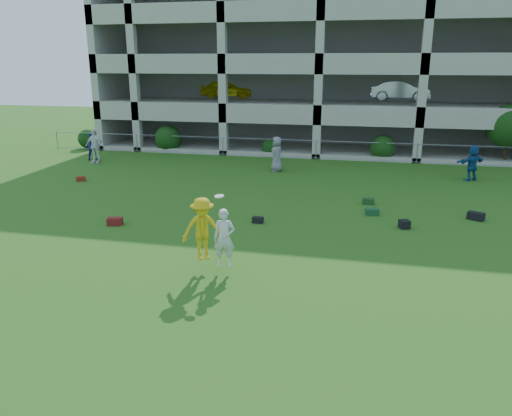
% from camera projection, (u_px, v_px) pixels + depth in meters
% --- Properties ---
extents(ground, '(100.00, 100.00, 0.00)m').
position_uv_depth(ground, '(238.00, 290.00, 13.22)').
color(ground, '#235114').
rests_on(ground, ground).
extents(bystander_a, '(0.99, 1.00, 1.62)m').
position_uv_depth(bystander_a, '(93.00, 147.00, 30.56)').
color(bystander_a, navy).
rests_on(bystander_a, ground).
extents(bystander_b, '(1.19, 0.50, 2.02)m').
position_uv_depth(bystander_b, '(95.00, 146.00, 29.63)').
color(bystander_b, white).
rests_on(bystander_b, ground).
extents(bystander_c, '(0.88, 1.08, 1.91)m').
position_uv_depth(bystander_c, '(277.00, 154.00, 27.35)').
color(bystander_c, slate).
rests_on(bystander_c, ground).
extents(bystander_d, '(1.68, 1.40, 1.81)m').
position_uv_depth(bystander_d, '(472.00, 163.00, 25.20)').
color(bystander_d, navy).
rests_on(bystander_d, ground).
extents(bag_red_a, '(0.61, 0.43, 0.28)m').
position_uv_depth(bag_red_a, '(115.00, 221.00, 18.47)').
color(bag_red_a, '#54170E').
rests_on(bag_red_a, ground).
extents(bag_black_b, '(0.42, 0.28, 0.22)m').
position_uv_depth(bag_black_b, '(258.00, 220.00, 18.73)').
color(bag_black_b, black).
rests_on(bag_black_b, ground).
extents(bag_green_c, '(0.57, 0.46, 0.26)m').
position_uv_depth(bag_green_c, '(372.00, 212.00, 19.69)').
color(bag_green_c, '#163D1A').
rests_on(bag_green_c, ground).
extents(crate_d, '(0.45, 0.45, 0.30)m').
position_uv_depth(crate_d, '(404.00, 224.00, 18.11)').
color(crate_d, black).
rests_on(crate_d, ground).
extents(bag_black_e, '(0.67, 0.55, 0.30)m').
position_uv_depth(bag_black_e, '(476.00, 216.00, 19.06)').
color(bag_black_e, black).
rests_on(bag_black_e, ground).
extents(bag_red_f, '(0.53, 0.50, 0.24)m').
position_uv_depth(bag_red_f, '(81.00, 179.00, 25.26)').
color(bag_red_f, '#611710').
rests_on(bag_red_f, ground).
extents(bag_green_g, '(0.50, 0.31, 0.25)m').
position_uv_depth(bag_green_g, '(368.00, 201.00, 21.18)').
color(bag_green_g, '#153613').
rests_on(bag_green_g, ground).
extents(frisbee_contest, '(1.65, 1.18, 2.02)m').
position_uv_depth(frisbee_contest, '(207.00, 231.00, 14.09)').
color(frisbee_contest, gold).
rests_on(frisbee_contest, ground).
extents(parking_garage, '(30.00, 14.00, 12.00)m').
position_uv_depth(parking_garage, '(331.00, 59.00, 37.45)').
color(parking_garage, '#9E998C').
rests_on(parking_garage, ground).
extents(fence, '(36.06, 0.06, 1.20)m').
position_uv_depth(fence, '(316.00, 149.00, 30.83)').
color(fence, gray).
rests_on(fence, ground).
extents(shrub_row, '(34.38, 2.52, 3.50)m').
position_uv_depth(shrub_row, '(393.00, 136.00, 30.27)').
color(shrub_row, '#163D11').
rests_on(shrub_row, ground).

